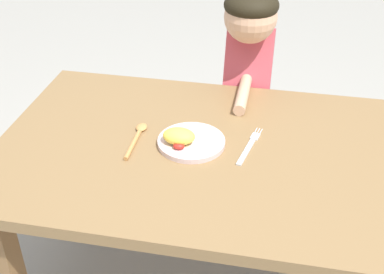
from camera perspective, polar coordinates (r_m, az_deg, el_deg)
name	(u,v)px	position (r m, az deg, el deg)	size (l,w,h in m)	color
dining_table	(224,175)	(1.62, 3.57, -4.26)	(1.43, 0.85, 0.67)	olive
plate	(187,140)	(1.57, -0.53, -0.37)	(0.21, 0.21, 0.06)	beige
fork	(249,147)	(1.58, 6.47, -1.09)	(0.06, 0.22, 0.01)	silver
spoon	(137,137)	(1.62, -6.23, 0.05)	(0.04, 0.20, 0.01)	#C68749
person	(247,93)	(2.04, 6.19, 4.92)	(0.19, 0.44, 1.03)	#4A5157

